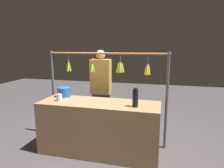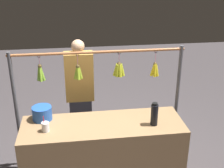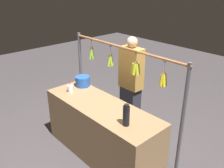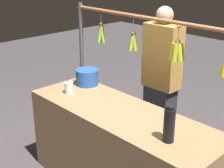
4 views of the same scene
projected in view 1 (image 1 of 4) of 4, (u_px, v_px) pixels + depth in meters
name	position (u px, v px, depth m)	size (l,w,h in m)	color
ground_plane	(100.00, 152.00, 3.17)	(12.00, 12.00, 0.00)	#413B3D
market_counter	(99.00, 128.00, 3.10)	(1.81, 0.61, 0.81)	olive
display_rack	(107.00, 80.00, 3.34)	(2.04, 0.13, 1.56)	#4C4C51
water_bottle	(135.00, 98.00, 2.78)	(0.08, 0.08, 0.27)	black
blue_bucket	(64.00, 92.00, 3.36)	(0.22, 0.22, 0.16)	#2453AF
drink_cup	(59.00, 97.00, 3.10)	(0.08, 0.08, 0.18)	silver
vendor_person	(101.00, 92.00, 3.85)	(0.37, 0.20, 1.57)	#2D2D38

